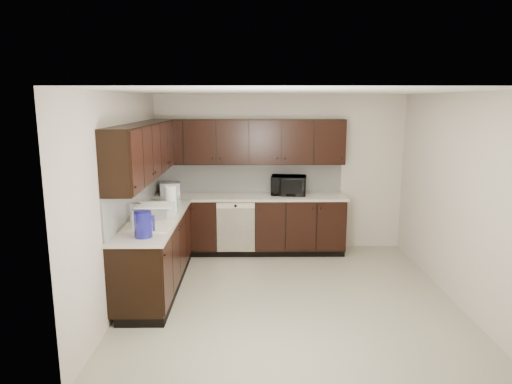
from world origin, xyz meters
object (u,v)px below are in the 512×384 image
toaster_oven (170,189)px  blue_pitcher (143,224)px  microwave (289,185)px  storage_bin (156,212)px  sink (150,229)px

toaster_oven → blue_pitcher: bearing=-97.6°
microwave → toaster_oven: size_ratio=1.76×
microwave → storage_bin: size_ratio=1.19×
toaster_oven → storage_bin: size_ratio=0.67×
toaster_oven → storage_bin: bearing=-97.1°
microwave → blue_pitcher: size_ratio=1.90×
sink → blue_pitcher: 0.57m
toaster_oven → blue_pitcher: blue_pitcher is taller
sink → storage_bin: size_ratio=1.80×
sink → microwave: 2.53m
sink → toaster_oven: (-0.07, 1.77, 0.16)m
sink → blue_pitcher: (0.05, -0.53, 0.20)m
toaster_oven → sink: bearing=-98.2°
toaster_oven → storage_bin: (0.09, -1.53, -0.01)m
sink → toaster_oven: sink is taller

